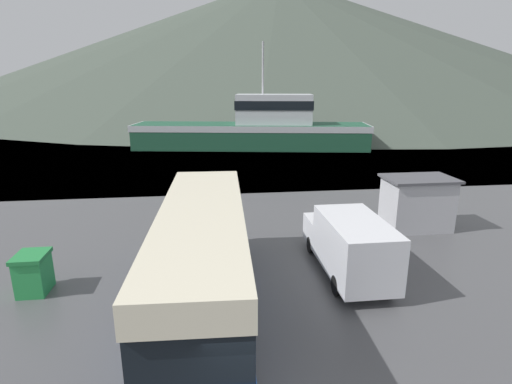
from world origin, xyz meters
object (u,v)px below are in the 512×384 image
Objects in this scene: tour_bus at (203,256)px; delivery_van at (349,243)px; dock_kiosk at (417,203)px; fishing_boat at (256,129)px; storage_bin at (33,273)px.

tour_bus is 5.81m from delivery_van.
dock_kiosk is (5.05, 4.39, 0.07)m from delivery_van.
tour_bus is 0.41× the size of fishing_boat.
fishing_boat is at bearing 89.94° from delivery_van.
tour_bus is at bearing -17.81° from storage_bin.
tour_bus reaches higher than delivery_van.
fishing_boat reaches higher than tour_bus.
delivery_van is at bearing 21.63° from tour_bus.
fishing_boat is 32.28m from storage_bin.
fishing_boat reaches higher than dock_kiosk.
tour_bus is at bearing 179.37° from fishing_boat.
dock_kiosk is (16.40, 4.41, 0.59)m from storage_bin.
tour_bus is 32.53m from fishing_boat.
delivery_van is 6.69m from dock_kiosk.
dock_kiosk is at bearing -159.92° from fishing_boat.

